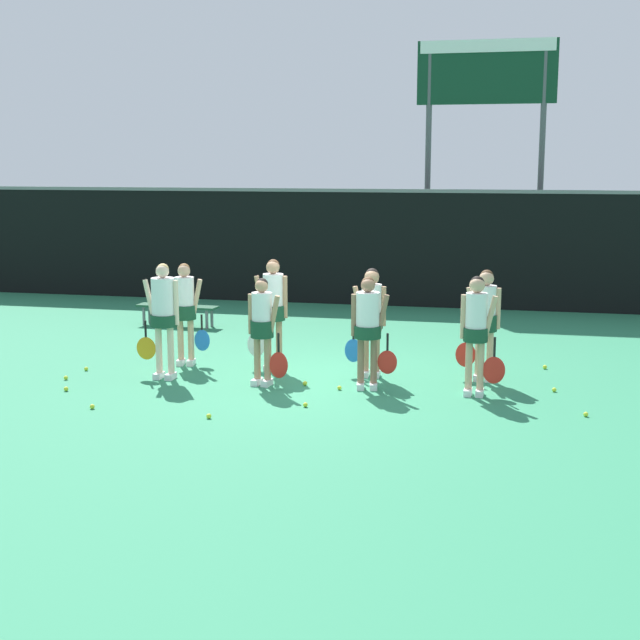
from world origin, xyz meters
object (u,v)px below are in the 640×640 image
at_px(tennis_ball_3, 554,390).
at_px(tennis_ball_4, 586,414).
at_px(player_0, 163,310).
at_px(tennis_ball_2, 209,416).
at_px(bench_courtside, 177,308).
at_px(tennis_ball_6, 545,367).
at_px(tennis_ball_10, 86,369).
at_px(tennis_ball_9, 468,384).
at_px(tennis_ball_11, 66,378).
at_px(player_4, 185,306).
at_px(player_3, 476,326).
at_px(tennis_ball_5, 305,383).
at_px(tennis_ball_0, 66,389).
at_px(scoreboard, 486,100).
at_px(tennis_ball_1, 339,388).
at_px(player_5, 273,305).
at_px(player_2, 368,323).
at_px(player_1, 262,324).
at_px(player_7, 485,316).
at_px(tennis_ball_7, 92,407).
at_px(player_6, 371,313).
at_px(tennis_ball_8, 305,405).

relative_size(tennis_ball_3, tennis_ball_4, 1.01).
bearing_deg(player_0, tennis_ball_2, -52.88).
xyz_separation_m(bench_courtside, tennis_ball_6, (7.19, -2.31, -0.33)).
bearing_deg(tennis_ball_10, tennis_ball_6, 13.51).
relative_size(tennis_ball_9, tennis_ball_11, 0.99).
xyz_separation_m(player_4, tennis_ball_4, (6.21, -1.73, -0.95)).
height_order(player_3, tennis_ball_5, player_3).
xyz_separation_m(tennis_ball_0, tennis_ball_9, (5.69, 1.57, -0.00)).
bearing_deg(scoreboard, tennis_ball_1, -99.60).
xyz_separation_m(player_5, tennis_ball_2, (-0.08, -2.85, -1.02)).
xyz_separation_m(player_2, player_4, (-3.17, 0.90, -0.00)).
bearing_deg(bench_courtside, player_5, -44.55).
xyz_separation_m(tennis_ball_0, tennis_ball_11, (-0.34, 0.62, -0.00)).
relative_size(player_1, tennis_ball_1, 25.01).
relative_size(tennis_ball_1, tennis_ball_11, 0.98).
bearing_deg(player_2, player_7, 19.10).
bearing_deg(tennis_ball_2, tennis_ball_7, 176.97).
distance_m(player_5, tennis_ball_6, 4.49).
bearing_deg(player_6, tennis_ball_6, 19.22).
xyz_separation_m(player_4, tennis_ball_2, (1.41, -2.89, -0.95)).
relative_size(tennis_ball_6, tennis_ball_10, 1.05).
bearing_deg(player_1, tennis_ball_10, -177.93).
xyz_separation_m(player_2, tennis_ball_3, (2.68, 0.40, -0.95)).
bearing_deg(bench_courtside, player_0, -67.13).
height_order(scoreboard, tennis_ball_1, scoreboard).
bearing_deg(player_2, player_0, 171.80).
bearing_deg(player_3, tennis_ball_8, -151.63).
xyz_separation_m(player_3, player_5, (-3.23, 0.89, 0.04)).
xyz_separation_m(player_1, tennis_ball_5, (0.62, 0.09, -0.90)).
bearing_deg(player_4, player_7, -8.77).
height_order(player_6, tennis_ball_3, player_6).
bearing_deg(tennis_ball_1, player_6, 71.71).
bearing_deg(tennis_ball_4, tennis_ball_2, -166.38).
bearing_deg(player_6, scoreboard, 78.15).
height_order(player_0, tennis_ball_11, player_0).
bearing_deg(player_7, bench_courtside, 155.87).
bearing_deg(bench_courtside, tennis_ball_7, -75.34).
bearing_deg(scoreboard, tennis_ball_8, -100.15).
relative_size(player_0, tennis_ball_8, 27.31).
distance_m(player_1, tennis_ball_6, 4.68).
relative_size(scoreboard, tennis_ball_11, 92.67).
relative_size(player_5, tennis_ball_5, 25.80).
distance_m(player_7, tennis_ball_9, 1.08).
xyz_separation_m(tennis_ball_2, tennis_ball_3, (4.44, 2.38, -0.00)).
xyz_separation_m(player_6, tennis_ball_3, (2.76, -0.36, -0.97)).
bearing_deg(tennis_ball_1, player_1, 177.43).
distance_m(tennis_ball_8, tennis_ball_11, 4.00).
xyz_separation_m(scoreboard, tennis_ball_7, (-4.66, -11.17, -4.67)).
bearing_deg(player_1, player_5, 103.39).
height_order(player_1, player_2, player_2).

